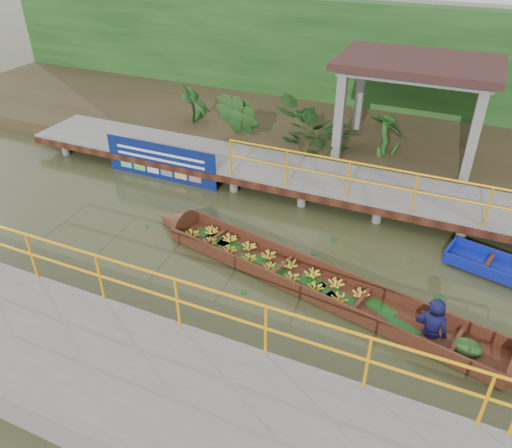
% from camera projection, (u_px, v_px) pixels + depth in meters
% --- Properties ---
extents(ground, '(80.00, 80.00, 0.00)m').
position_uv_depth(ground, '(222.00, 250.00, 11.55)').
color(ground, '#2C3219').
rests_on(ground, ground).
extents(land_strip, '(30.00, 8.00, 0.45)m').
position_uv_depth(land_strip, '(321.00, 130.00, 17.20)').
color(land_strip, '#2F2817').
rests_on(land_strip, ground).
extents(far_dock, '(16.00, 2.06, 1.66)m').
position_uv_depth(far_dock, '(278.00, 171.00, 13.92)').
color(far_dock, slate).
rests_on(far_dock, ground).
extents(near_dock, '(18.00, 2.40, 1.73)m').
position_uv_depth(near_dock, '(154.00, 392.00, 7.81)').
color(near_dock, slate).
rests_on(near_dock, ground).
extents(pavilion, '(4.40, 3.00, 3.00)m').
position_uv_depth(pavilion, '(418.00, 73.00, 13.85)').
color(pavilion, slate).
rests_on(pavilion, ground).
extents(foliage_backdrop, '(30.00, 0.80, 4.00)m').
position_uv_depth(foliage_backdrop, '(346.00, 60.00, 18.17)').
color(foliage_backdrop, '#133A12').
rests_on(foliage_backdrop, ground).
extents(vendor_boat, '(9.22, 2.80, 2.08)m').
position_uv_depth(vendor_boat, '(333.00, 286.00, 10.08)').
color(vendor_boat, '#391A0F').
rests_on(vendor_boat, ground).
extents(blue_banner, '(3.57, 0.04, 1.12)m').
position_uv_depth(blue_banner, '(161.00, 162.00, 14.26)').
color(blue_banner, navy).
rests_on(blue_banner, ground).
extents(tropical_plants, '(14.23, 1.23, 1.54)m').
position_uv_depth(tropical_plants, '(375.00, 135.00, 14.20)').
color(tropical_plants, '#133A12').
rests_on(tropical_plants, ground).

